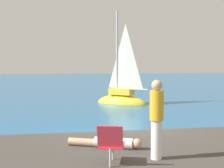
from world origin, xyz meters
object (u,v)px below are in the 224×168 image
at_px(sailboat_near, 122,98).
at_px(beach_chair, 111,142).
at_px(person_sunbather, 108,143).
at_px(person_standing, 157,117).

bearing_deg(sailboat_near, beach_chair, 115.78).
relative_size(sailboat_near, person_sunbather, 4.05).
bearing_deg(person_standing, person_sunbather, 3.39).
bearing_deg(person_sunbather, person_standing, 152.57).
relative_size(person_sunbather, beach_chair, 2.08).
bearing_deg(beach_chair, sailboat_near, 3.66).
relative_size(person_sunbather, person_standing, 1.02).
height_order(sailboat_near, beach_chair, sailboat_near).
height_order(person_standing, beach_chair, person_standing).
distance_m(sailboat_near, person_sunbather, 13.19).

